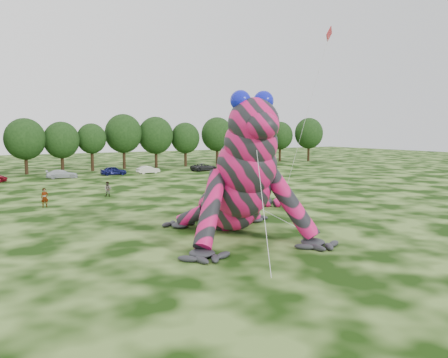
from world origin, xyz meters
name	(u,v)px	position (x,y,z in m)	size (l,w,h in m)	color
ground	(278,240)	(0.00, 0.00, 0.00)	(240.00, 240.00, 0.00)	#16330A
inflatable_gecko	(226,163)	(-1.47, 4.60, 5.04)	(16.99, 20.18, 10.09)	#D2135E
flying_kite	(325,48)	(11.02, 7.67, 15.14)	(3.06, 4.34, 17.22)	red
tree_7	(25,146)	(-10.08, 56.80, 4.74)	(6.68, 6.01, 9.48)	black
tree_8	(62,147)	(-4.22, 56.99, 4.47)	(6.14, 5.53, 8.94)	black
tree_9	(92,147)	(1.06, 57.35, 4.34)	(5.27, 4.74, 8.68)	black
tree_10	(124,142)	(7.40, 58.58, 5.25)	(7.09, 6.38, 10.50)	black
tree_11	(156,142)	(13.79, 58.20, 5.03)	(7.01, 6.31, 10.07)	black
tree_12	(185,144)	(20.01, 57.74, 4.49)	(5.99, 5.39, 8.97)	black
tree_13	(217,141)	(27.13, 57.13, 5.06)	(6.83, 6.15, 10.13)	black
tree_14	(239,142)	(33.46, 58.72, 4.70)	(6.82, 6.14, 9.40)	black
tree_15	(260,142)	(38.47, 57.77, 4.82)	(7.17, 6.45, 9.63)	black
tree_16	(280,142)	(45.45, 59.37, 4.69)	(6.26, 5.63, 9.37)	black
tree_17	(309,140)	(51.95, 56.66, 5.15)	(6.98, 6.28, 10.30)	black
car_3	(62,174)	(-6.04, 47.21, 0.68)	(1.90, 4.68, 1.36)	silver
car_4	(114,171)	(2.30, 48.11, 0.72)	(1.71, 4.24, 1.45)	#10144E
car_5	(148,170)	(8.21, 47.71, 0.66)	(1.39, 4.00, 1.32)	silver
car_6	(204,167)	(18.73, 47.14, 0.69)	(2.28, 4.94, 1.37)	#252527
car_7	(238,164)	(27.64, 49.76, 0.72)	(2.01, 4.95, 1.44)	silver
spectator_5	(221,188)	(6.47, 19.38, 0.94)	(1.75, 0.56, 1.88)	gray
spectator_3	(253,176)	(17.23, 28.76, 0.82)	(0.96, 0.40, 1.63)	gray
spectator_0	(45,198)	(-12.06, 21.58, 0.95)	(0.69, 0.45, 1.90)	gray
spectator_1	(108,189)	(-4.84, 25.35, 0.85)	(0.82, 0.64, 1.69)	gray
spectator_2	(241,177)	(15.53, 29.33, 0.78)	(1.01, 0.58, 1.56)	gray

